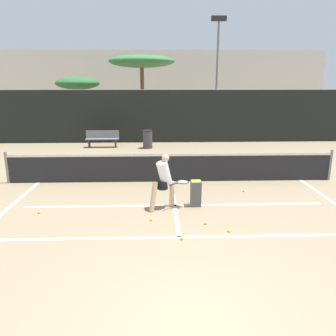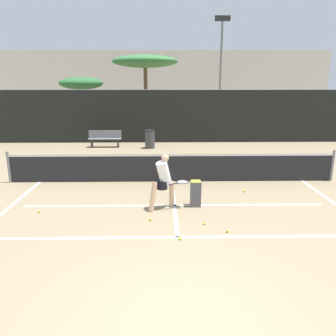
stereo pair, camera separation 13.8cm
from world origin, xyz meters
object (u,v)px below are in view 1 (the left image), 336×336
player_practicing (164,180)px  courtside_bench (102,138)px  ball_hopper (196,193)px  trash_bin (148,139)px  parked_car (162,124)px

player_practicing → courtside_bench: 9.15m
ball_hopper → courtside_bench: courtside_bench is taller
player_practicing → trash_bin: (-0.67, 8.27, -0.34)m
courtside_bench → trash_bin: 2.38m
player_practicing → trash_bin: 8.31m
trash_bin → parked_car: bearing=80.0°
courtside_bench → ball_hopper: bearing=-65.9°
trash_bin → ball_hopper: bearing=-79.3°
ball_hopper → trash_bin: size_ratio=0.76×
player_practicing → trash_bin: size_ratio=1.60×
ball_hopper → courtside_bench: (-3.89, 8.47, 0.10)m
trash_bin → player_practicing: bearing=-85.4°
courtside_bench → trash_bin: size_ratio=1.83×
player_practicing → courtside_bench: player_practicing is taller
ball_hopper → parked_car: size_ratio=0.18×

